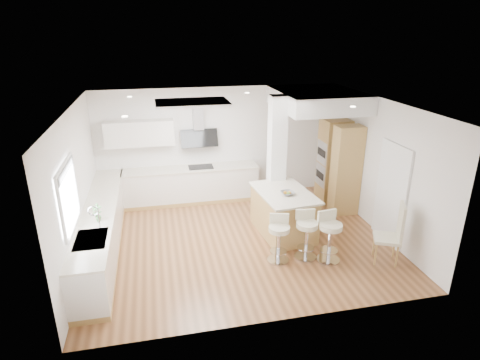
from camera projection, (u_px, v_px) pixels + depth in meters
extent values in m
plane|color=brown|center=(239.00, 240.00, 8.31)|extent=(6.00, 6.00, 0.00)
cube|color=white|center=(239.00, 240.00, 8.31)|extent=(6.00, 5.00, 0.02)
cube|color=white|center=(218.00, 143.00, 10.09)|extent=(6.00, 0.04, 2.80)
cube|color=white|center=(77.00, 189.00, 7.21)|extent=(0.04, 5.00, 2.80)
cube|color=white|center=(379.00, 166.00, 8.40)|extent=(0.04, 5.00, 2.80)
cube|color=white|center=(192.00, 103.00, 7.71)|extent=(1.40, 0.95, 0.05)
cube|color=white|center=(192.00, 103.00, 7.71)|extent=(1.25, 0.80, 0.03)
cylinder|color=#EFE4CB|center=(130.00, 97.00, 8.29)|extent=(0.10, 0.10, 0.02)
cylinder|color=#EFE4CB|center=(125.00, 117.00, 6.46)|extent=(0.10, 0.10, 0.02)
cylinder|color=#EFE4CB|center=(247.00, 93.00, 8.78)|extent=(0.10, 0.10, 0.02)
cylinder|color=#EFE4CB|center=(320.00, 94.00, 8.62)|extent=(0.10, 0.10, 0.02)
cylinder|color=#EFE4CB|center=(353.00, 107.00, 7.25)|extent=(0.10, 0.10, 0.02)
cube|color=white|center=(68.00, 196.00, 6.31)|extent=(0.03, 1.15, 0.95)
cube|color=white|center=(64.00, 165.00, 6.13)|extent=(0.04, 1.28, 0.06)
cube|color=white|center=(73.00, 224.00, 6.49)|extent=(0.04, 1.28, 0.06)
cube|color=white|center=(61.00, 212.00, 5.75)|extent=(0.04, 0.06, 0.95)
cube|color=white|center=(75.00, 182.00, 6.87)|extent=(0.04, 0.06, 0.95)
cube|color=#94979B|center=(65.00, 170.00, 6.16)|extent=(0.03, 1.18, 0.14)
cube|color=#433B34|center=(392.00, 195.00, 8.00)|extent=(0.02, 0.90, 2.00)
cube|color=white|center=(391.00, 195.00, 7.99)|extent=(0.05, 1.00, 2.10)
cube|color=tan|center=(104.00, 246.00, 7.98)|extent=(0.60, 4.50, 0.10)
cube|color=silver|center=(102.00, 227.00, 7.83)|extent=(0.60, 4.50, 0.76)
cube|color=beige|center=(99.00, 208.00, 7.68)|extent=(0.63, 4.50, 0.04)
cube|color=#AFAFB4|center=(91.00, 239.00, 6.54)|extent=(0.50, 0.75, 0.02)
cube|color=#AFAFB4|center=(90.00, 248.00, 6.39)|extent=(0.40, 0.34, 0.10)
cube|color=#AFAFB4|center=(93.00, 237.00, 6.72)|extent=(0.40, 0.34, 0.10)
cylinder|color=silver|center=(99.00, 220.00, 6.77)|extent=(0.02, 0.02, 0.36)
torus|color=silver|center=(93.00, 211.00, 6.69)|extent=(0.18, 0.02, 0.18)
imported|color=#4A8945|center=(97.00, 213.00, 7.08)|extent=(0.17, 0.12, 0.33)
cube|color=tan|center=(192.00, 199.00, 10.15)|extent=(3.30, 0.60, 0.10)
cube|color=silver|center=(191.00, 184.00, 9.99)|extent=(3.30, 0.60, 0.76)
cube|color=beige|center=(191.00, 169.00, 9.85)|extent=(3.33, 0.63, 0.04)
cube|color=black|center=(201.00, 167.00, 9.89)|extent=(0.60, 0.40, 0.01)
cube|color=silver|center=(140.00, 133.00, 9.41)|extent=(1.60, 0.34, 0.60)
cube|color=#AFAFB4|center=(198.00, 115.00, 9.63)|extent=(0.25, 0.18, 0.70)
cube|color=black|center=(199.00, 138.00, 9.75)|extent=(0.90, 0.26, 0.44)
cube|color=white|center=(277.00, 159.00, 8.88)|extent=(0.35, 0.35, 2.80)
cube|color=white|center=(317.00, 100.00, 9.07)|extent=(1.78, 2.20, 0.40)
cube|color=tan|center=(333.00, 161.00, 9.83)|extent=(0.62, 0.62, 2.10)
cube|color=tan|center=(346.00, 171.00, 9.19)|extent=(0.62, 0.40, 2.10)
cube|color=#AFAFB4|center=(322.00, 152.00, 9.68)|extent=(0.02, 0.55, 0.55)
cube|color=#AFAFB4|center=(320.00, 175.00, 9.89)|extent=(0.02, 0.55, 0.55)
cube|color=black|center=(322.00, 153.00, 9.68)|extent=(0.01, 0.45, 0.18)
cube|color=black|center=(320.00, 175.00, 9.89)|extent=(0.01, 0.45, 0.18)
cube|color=tan|center=(283.00, 213.00, 8.46)|extent=(1.09, 1.56, 0.90)
cube|color=beige|center=(284.00, 193.00, 8.30)|extent=(1.18, 1.65, 0.04)
imported|color=gray|center=(287.00, 193.00, 8.14)|extent=(0.30, 0.30, 0.07)
sphere|color=#C17616|center=(289.00, 193.00, 8.15)|extent=(0.08, 0.08, 0.07)
sphere|color=#C17616|center=(285.00, 193.00, 8.14)|extent=(0.08, 0.08, 0.07)
sphere|color=olive|center=(288.00, 194.00, 8.10)|extent=(0.08, 0.08, 0.07)
cylinder|color=silver|center=(278.00, 260.00, 7.58)|extent=(0.50, 0.50, 0.03)
cylinder|color=silver|center=(279.00, 245.00, 7.47)|extent=(0.08, 0.08, 0.61)
cylinder|color=silver|center=(278.00, 251.00, 7.51)|extent=(0.39, 0.39, 0.01)
cylinder|color=beige|center=(279.00, 229.00, 7.35)|extent=(0.48, 0.48, 0.09)
cube|color=beige|center=(279.00, 218.00, 7.43)|extent=(0.35, 0.14, 0.21)
cylinder|color=silver|center=(305.00, 257.00, 7.69)|extent=(0.46, 0.46, 0.03)
cylinder|color=silver|center=(306.00, 242.00, 7.57)|extent=(0.07, 0.07, 0.63)
cylinder|color=silver|center=(306.00, 248.00, 7.62)|extent=(0.36, 0.36, 0.01)
cylinder|color=beige|center=(307.00, 225.00, 7.44)|extent=(0.44, 0.44, 0.10)
cube|color=beige|center=(305.00, 214.00, 7.54)|extent=(0.37, 0.08, 0.21)
cylinder|color=silver|center=(328.00, 260.00, 7.59)|extent=(0.50, 0.50, 0.03)
cylinder|color=silver|center=(329.00, 244.00, 7.47)|extent=(0.08, 0.08, 0.65)
cylinder|color=silver|center=(329.00, 250.00, 7.52)|extent=(0.38, 0.38, 0.01)
cylinder|color=beige|center=(331.00, 226.00, 7.34)|extent=(0.47, 0.47, 0.10)
cube|color=beige|center=(327.00, 215.00, 7.43)|extent=(0.38, 0.10, 0.22)
cube|color=beige|center=(387.00, 238.00, 7.40)|extent=(0.61, 0.61, 0.06)
cube|color=beige|center=(401.00, 223.00, 7.24)|extent=(0.23, 0.41, 0.73)
cylinder|color=tan|center=(376.00, 254.00, 7.37)|extent=(0.05, 0.05, 0.45)
cylinder|color=tan|center=(374.00, 245.00, 7.70)|extent=(0.05, 0.05, 0.45)
cylinder|color=tan|center=(397.00, 257.00, 7.29)|extent=(0.05, 0.05, 0.45)
cylinder|color=tan|center=(394.00, 247.00, 7.63)|extent=(0.05, 0.05, 0.45)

